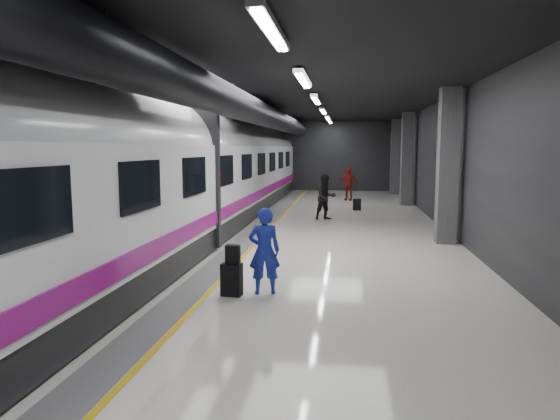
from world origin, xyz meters
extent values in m
plane|color=silver|center=(0.00, 0.00, 0.00)|extent=(40.00, 40.00, 0.00)
cube|color=black|center=(0.00, 0.00, 4.50)|extent=(10.00, 40.00, 0.02)
cube|color=#28282B|center=(0.00, 20.00, 2.25)|extent=(10.00, 0.02, 4.50)
cube|color=#28282B|center=(-5.00, 0.00, 2.25)|extent=(0.02, 40.00, 4.50)
cube|color=#28282B|center=(5.00, 0.00, 2.25)|extent=(0.02, 40.00, 4.50)
cube|color=slate|center=(-1.35, 0.00, 0.01)|extent=(0.65, 39.80, 0.01)
cube|color=gold|center=(-0.95, 0.00, 0.01)|extent=(0.10, 39.80, 0.01)
cylinder|color=black|center=(-1.30, 0.00, 3.95)|extent=(0.80, 38.00, 0.80)
cube|color=silver|center=(0.60, -6.00, 4.40)|extent=(0.22, 2.60, 0.10)
cube|color=silver|center=(0.60, -1.00, 4.40)|extent=(0.22, 2.60, 0.10)
cube|color=silver|center=(0.60, 4.00, 4.40)|extent=(0.22, 2.60, 0.10)
cube|color=silver|center=(0.60, 9.00, 4.40)|extent=(0.22, 2.60, 0.10)
cube|color=silver|center=(0.60, 14.00, 4.40)|extent=(0.22, 2.60, 0.10)
cube|color=silver|center=(0.60, 18.00, 4.40)|extent=(0.22, 2.60, 0.10)
cube|color=#515154|center=(4.55, 2.00, 2.25)|extent=(0.55, 0.55, 4.50)
cube|color=#515154|center=(4.55, 12.00, 2.25)|extent=(0.55, 0.55, 4.50)
cube|color=#515154|center=(4.55, 18.00, 2.25)|extent=(0.55, 0.55, 4.50)
cube|color=black|center=(-3.25, 0.00, 0.35)|extent=(2.80, 38.00, 0.60)
cube|color=white|center=(-3.25, 0.00, 1.75)|extent=(2.90, 38.00, 2.20)
cylinder|color=white|center=(-3.25, 0.00, 2.70)|extent=(2.80, 38.00, 2.80)
cube|color=#8A0C73|center=(-1.78, 0.00, 0.95)|extent=(0.04, 38.00, 0.35)
cube|color=black|center=(-3.25, 0.00, 2.00)|extent=(3.05, 0.25, 3.80)
cube|color=black|center=(-1.78, -8.00, 2.15)|extent=(0.05, 1.60, 0.85)
cube|color=black|center=(-1.78, -5.00, 2.15)|extent=(0.05, 1.60, 0.85)
cube|color=black|center=(-1.78, -2.00, 2.15)|extent=(0.05, 1.60, 0.85)
cube|color=black|center=(-1.78, 1.00, 2.15)|extent=(0.05, 1.60, 0.85)
cube|color=black|center=(-1.78, 4.00, 2.15)|extent=(0.05, 1.60, 0.85)
cube|color=black|center=(-1.78, 7.00, 2.15)|extent=(0.05, 1.60, 0.85)
cube|color=black|center=(-1.78, 10.00, 2.15)|extent=(0.05, 1.60, 0.85)
cube|color=black|center=(-1.78, 13.00, 2.15)|extent=(0.05, 1.60, 0.85)
cube|color=black|center=(-1.78, 16.00, 2.15)|extent=(0.05, 1.60, 0.85)
imported|color=blue|center=(0.12, -3.80, 0.83)|extent=(0.68, 0.53, 1.67)
cube|color=black|center=(-0.47, -4.02, 0.31)|extent=(0.40, 0.28, 0.62)
cube|color=black|center=(-0.44, -4.02, 0.80)|extent=(0.27, 0.15, 0.36)
imported|color=black|center=(0.86, 6.36, 0.88)|extent=(1.07, 1.00, 1.76)
imported|color=maroon|center=(1.76, 13.83, 0.89)|extent=(1.12, 0.68, 1.79)
cube|color=black|center=(2.13, 9.55, 0.26)|extent=(0.37, 0.26, 0.51)
camera|label=1|loc=(1.65, -13.01, 2.78)|focal=32.00mm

